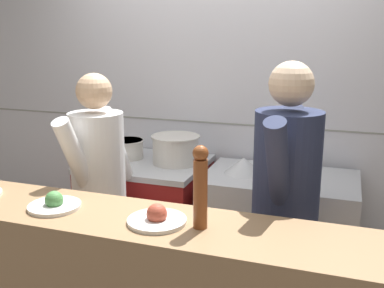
{
  "coord_description": "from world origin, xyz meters",
  "views": [
    {
      "loc": [
        0.92,
        -2.02,
        1.82
      ],
      "look_at": [
        0.03,
        0.55,
        1.15
      ],
      "focal_mm": 42.0,
      "sensor_mm": 36.0,
      "label": 1
    }
  ],
  "objects": [
    {
      "name": "wall_back_tiled",
      "position": [
        0.0,
        1.29,
        1.3
      ],
      "size": [
        8.0,
        0.06,
        2.6
      ],
      "color": "silver",
      "rests_on": "ground_plane"
    },
    {
      "name": "oven_range",
      "position": [
        -0.45,
        0.89,
        0.45
      ],
      "size": [
        0.86,
        0.71,
        0.9
      ],
      "color": "maroon",
      "rests_on": "ground_plane"
    },
    {
      "name": "prep_counter",
      "position": [
        0.54,
        0.89,
        0.44
      ],
      "size": [
        1.02,
        0.65,
        0.89
      ],
      "color": "#B7BABF",
      "rests_on": "ground_plane"
    },
    {
      "name": "stock_pot",
      "position": [
        -0.63,
        0.93,
        0.98
      ],
      "size": [
        0.26,
        0.26,
        0.14
      ],
      "color": "beige",
      "rests_on": "oven_range"
    },
    {
      "name": "sauce_pot",
      "position": [
        -0.23,
        0.92,
        1.01
      ],
      "size": [
        0.35,
        0.35,
        0.2
      ],
      "color": "beige",
      "rests_on": "oven_range"
    },
    {
      "name": "mixing_bowl_steel",
      "position": [
        0.29,
        0.88,
        0.94
      ],
      "size": [
        0.27,
        0.27,
        0.11
      ],
      "color": "#B7BABF",
      "rests_on": "prep_counter"
    },
    {
      "name": "chefs_knife",
      "position": [
        0.59,
        0.8,
        0.9
      ],
      "size": [
        0.37,
        0.22,
        0.02
      ],
      "color": "#B7BABF",
      "rests_on": "prep_counter"
    },
    {
      "name": "plated_dish_appetiser",
      "position": [
        -0.35,
        -0.36,
        1.04
      ],
      "size": [
        0.25,
        0.25,
        0.09
      ],
      "color": "white",
      "rests_on": "pass_counter"
    },
    {
      "name": "plated_dish_dessert",
      "position": [
        0.18,
        -0.35,
        1.04
      ],
      "size": [
        0.26,
        0.26,
        0.09
      ],
      "color": "white",
      "rests_on": "pass_counter"
    },
    {
      "name": "pepper_mill",
      "position": [
        0.37,
        -0.34,
        1.21
      ],
      "size": [
        0.07,
        0.07,
        0.36
      ],
      "color": "brown",
      "rests_on": "pass_counter"
    },
    {
      "name": "chef_head_cook",
      "position": [
        -0.47,
        0.25,
        0.89
      ],
      "size": [
        0.36,
        0.7,
        1.6
      ],
      "rotation": [
        0.0,
        0.0,
        -0.1
      ],
      "color": "black",
      "rests_on": "ground_plane"
    },
    {
      "name": "chef_sous",
      "position": [
        0.66,
        0.21,
        0.94
      ],
      "size": [
        0.37,
        0.74,
        1.69
      ],
      "rotation": [
        0.0,
        0.0,
        -0.08
      ],
      "color": "black",
      "rests_on": "ground_plane"
    }
  ]
}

